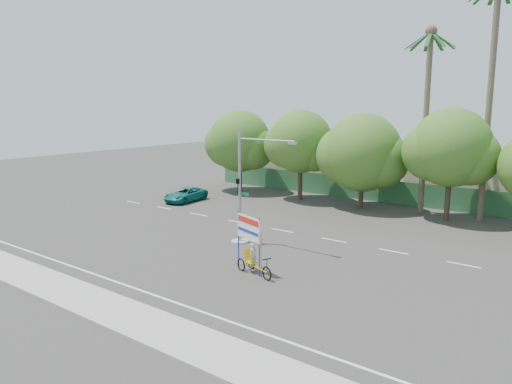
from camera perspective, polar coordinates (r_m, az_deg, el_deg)
The scene contains 14 objects.
ground at distance 27.28m, azimuth -3.13°, elevation -8.47°, with size 120.00×120.00×0.00m, color #33302D.
sidewalk_near at distance 22.51m, azimuth -16.00°, elevation -12.91°, with size 50.00×2.40×0.12m, color gray.
fence at distance 45.05m, azimuth 14.99°, elevation 0.03°, with size 38.00×0.08×2.00m, color #336B3D.
building_left at distance 53.31m, azimuth 6.99°, elevation 2.95°, with size 12.00×8.00×4.00m, color beige.
building_right at distance 46.91m, azimuth 26.23°, elevation 0.70°, with size 14.00×8.00×3.60m, color beige.
tree_far_left at distance 48.81m, azimuth -1.90°, elevation 5.61°, with size 7.14×6.00×7.96m.
tree_left at distance 44.67m, azimuth 5.08°, elevation 5.52°, with size 6.66×5.60×8.07m.
tree_center at distance 41.82m, azimuth 12.01°, elevation 4.19°, with size 7.62×6.40×7.85m.
tree_right at distance 39.25m, azimuth 21.32°, elevation 4.45°, with size 6.90×5.80×8.36m.
palm_tall at distance 40.06m, azimuth 25.31°, elevation 11.77°, with size 3.73×3.79×17.45m.
palm_short at distance 41.26m, azimuth 18.95°, elevation 9.90°, with size 3.73×3.79×14.45m.
traffic_signal at distance 30.85m, azimuth -1.45°, elevation -0.63°, with size 4.72×1.10×7.00m.
trike_billboard at distance 25.94m, azimuth -0.50°, elevation -6.57°, with size 2.99×1.33×3.09m.
pickup_truck at distance 44.71m, azimuth -8.06°, elevation -0.29°, with size 2.03×4.41×1.23m, color #0F6C63.
Camera 1 is at (16.90, -19.53, 8.80)m, focal length 35.00 mm.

